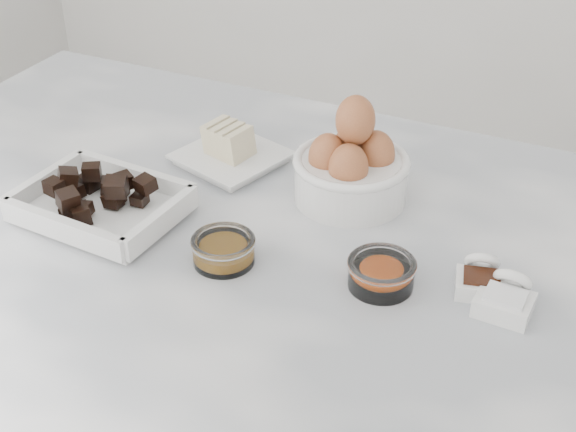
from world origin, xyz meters
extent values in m
cube|color=silver|center=(0.00, 0.00, 0.92)|extent=(1.20, 0.80, 0.04)
cube|color=white|center=(-0.21, -0.01, 0.95)|extent=(0.19, 0.15, 0.01)
cube|color=white|center=(-0.13, 0.17, 0.95)|extent=(0.14, 0.14, 0.01)
cube|color=white|center=(-0.13, 0.17, 0.95)|extent=(0.16, 0.16, 0.00)
cylinder|color=white|center=(0.05, 0.14, 0.97)|extent=(0.09, 0.09, 0.05)
cylinder|color=white|center=(0.05, 0.14, 0.99)|extent=(0.07, 0.07, 0.01)
cylinder|color=white|center=(0.05, 0.16, 0.97)|extent=(0.14, 0.14, 0.05)
torus|color=white|center=(0.05, 0.16, 0.99)|extent=(0.15, 0.15, 0.01)
ellipsoid|color=#A96336|center=(0.08, 0.16, 1.00)|extent=(0.05, 0.05, 0.06)
ellipsoid|color=#A96336|center=(0.02, 0.15, 1.00)|extent=(0.05, 0.05, 0.06)
ellipsoid|color=#A96336|center=(0.05, 0.19, 1.00)|extent=(0.05, 0.05, 0.06)
ellipsoid|color=#A96336|center=(0.04, 0.13, 1.00)|extent=(0.05, 0.05, 0.06)
ellipsoid|color=#A96336|center=(0.05, 0.16, 1.05)|extent=(0.05, 0.05, 0.06)
cylinder|color=white|center=(-0.03, -0.03, 0.95)|extent=(0.07, 0.07, 0.03)
torus|color=white|center=(-0.03, -0.03, 0.97)|extent=(0.07, 0.07, 0.01)
cylinder|color=orange|center=(-0.03, -0.03, 0.95)|extent=(0.05, 0.05, 0.01)
cylinder|color=white|center=(0.14, 0.01, 0.95)|extent=(0.07, 0.07, 0.03)
torus|color=white|center=(0.14, 0.01, 0.97)|extent=(0.07, 0.07, 0.01)
ellipsoid|color=#DD4C06|center=(0.14, 0.01, 0.96)|extent=(0.05, 0.05, 0.02)
cube|color=white|center=(0.24, 0.04, 0.95)|extent=(0.06, 0.05, 0.02)
cube|color=black|center=(0.24, 0.04, 0.96)|extent=(0.04, 0.04, 0.00)
torus|color=white|center=(0.23, 0.06, 0.96)|extent=(0.05, 0.04, 0.04)
cube|color=white|center=(0.27, 0.02, 0.95)|extent=(0.06, 0.05, 0.02)
cube|color=white|center=(0.27, 0.02, 0.96)|extent=(0.04, 0.03, 0.00)
torus|color=white|center=(0.27, 0.04, 0.96)|extent=(0.04, 0.04, 0.04)
camera|label=1|loc=(0.34, -0.65, 1.47)|focal=50.00mm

